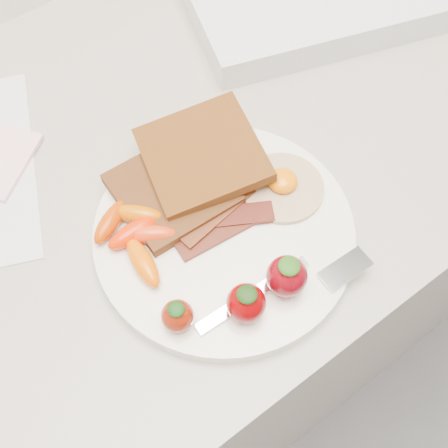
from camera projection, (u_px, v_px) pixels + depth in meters
counter at (183, 297)px, 1.04m from camera, size 2.00×0.60×0.90m
plate at (224, 233)px, 0.58m from camera, size 0.27×0.27×0.02m
toast_lower at (172, 190)px, 0.59m from camera, size 0.11×0.11×0.01m
toast_upper at (202, 154)px, 0.60m from camera, size 0.15×0.15×0.03m
fried_egg at (283, 186)px, 0.60m from camera, size 0.11×0.11×0.02m
bacon_strips at (221, 220)px, 0.58m from camera, size 0.11×0.07×0.01m
baby_carrots at (135, 234)px, 0.56m from camera, size 0.08×0.11×0.02m
strawberries at (250, 293)px, 0.52m from camera, size 0.14×0.07×0.05m
fork at (296, 283)px, 0.54m from camera, size 0.18×0.05×0.00m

